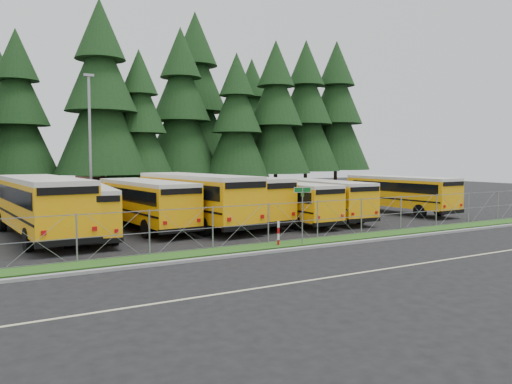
% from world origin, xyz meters
% --- Properties ---
extents(ground, '(120.00, 120.00, 0.00)m').
position_xyz_m(ground, '(0.00, 0.00, 0.00)').
color(ground, black).
rests_on(ground, ground).
extents(curb, '(50.00, 0.25, 0.12)m').
position_xyz_m(curb, '(0.00, -3.10, 0.06)').
color(curb, gray).
rests_on(curb, ground).
extents(grass_verge, '(50.00, 1.40, 0.06)m').
position_xyz_m(grass_verge, '(0.00, -1.70, 0.03)').
color(grass_verge, '#164213').
rests_on(grass_verge, ground).
extents(road_lane_line, '(50.00, 0.12, 0.01)m').
position_xyz_m(road_lane_line, '(0.00, -8.00, 0.01)').
color(road_lane_line, beige).
rests_on(road_lane_line, ground).
extents(chainlink_fence, '(44.00, 0.10, 2.00)m').
position_xyz_m(chainlink_fence, '(0.00, -1.00, 1.00)').
color(chainlink_fence, gray).
rests_on(chainlink_fence, ground).
extents(brick_building, '(22.00, 10.00, 6.00)m').
position_xyz_m(brick_building, '(6.00, 40.00, 3.00)').
color(brick_building, brown).
rests_on(brick_building, ground).
extents(bus_0, '(3.97, 12.50, 3.22)m').
position_xyz_m(bus_0, '(-13.51, 6.18, 1.61)').
color(bus_0, '#F3B207').
rests_on(bus_0, ground).
extents(bus_1, '(3.51, 10.66, 2.74)m').
position_xyz_m(bus_1, '(-11.42, 5.50, 1.37)').
color(bus_1, '#F3B207').
rests_on(bus_1, ground).
extents(bus_2, '(3.52, 11.18, 2.89)m').
position_xyz_m(bus_2, '(-7.81, 6.90, 1.44)').
color(bus_2, '#F3B207').
rests_on(bus_2, ground).
extents(bus_3, '(4.19, 12.49, 3.21)m').
position_xyz_m(bus_3, '(-4.88, 6.38, 1.61)').
color(bus_3, '#F3B207').
rests_on(bus_3, ground).
extents(bus_4, '(3.98, 11.83, 3.04)m').
position_xyz_m(bus_4, '(-2.36, 6.76, 1.52)').
color(bus_4, '#F3B207').
rests_on(bus_4, ground).
extents(bus_5, '(2.63, 10.13, 2.64)m').
position_xyz_m(bus_5, '(0.82, 5.01, 1.32)').
color(bus_5, '#F3B207').
rests_on(bus_5, ground).
extents(bus_6, '(2.98, 10.38, 2.69)m').
position_xyz_m(bus_6, '(3.91, 5.29, 1.35)').
color(bus_6, '#F3B207').
rests_on(bus_6, ground).
extents(bus_east, '(3.11, 10.79, 2.79)m').
position_xyz_m(bus_east, '(11.51, 5.72, 1.40)').
color(bus_east, '#F3B207').
rests_on(bus_east, ground).
extents(street_sign, '(0.79, 0.52, 2.81)m').
position_xyz_m(street_sign, '(-2.75, -2.10, 2.03)').
color(street_sign, gray).
rests_on(street_sign, ground).
extents(striped_bollard, '(0.11, 0.11, 1.20)m').
position_xyz_m(striped_bollard, '(-3.93, -1.81, 0.60)').
color(striped_bollard, '#B20C0C').
rests_on(striped_bollard, ground).
extents(light_standard, '(0.70, 0.35, 10.14)m').
position_xyz_m(light_standard, '(-9.10, 15.22, 5.50)').
color(light_standard, gray).
rests_on(light_standard, ground).
extents(conifer_2, '(7.09, 7.09, 15.68)m').
position_xyz_m(conifer_2, '(-12.76, 27.71, 7.84)').
color(conifer_2, black).
rests_on(conifer_2, ground).
extents(conifer_3, '(8.33, 8.33, 18.42)m').
position_xyz_m(conifer_3, '(-6.16, 24.52, 9.21)').
color(conifer_3, black).
rests_on(conifer_3, ground).
extents(conifer_4, '(6.52, 6.52, 14.41)m').
position_xyz_m(conifer_4, '(-2.52, 24.94, 7.21)').
color(conifer_4, black).
rests_on(conifer_4, ground).
extents(conifer_5, '(8.04, 8.04, 17.77)m').
position_xyz_m(conifer_5, '(2.79, 27.86, 8.89)').
color(conifer_5, black).
rests_on(conifer_5, ground).
extents(conifer_6, '(6.79, 6.79, 15.02)m').
position_xyz_m(conifer_6, '(7.54, 24.36, 7.51)').
color(conifer_6, black).
rests_on(conifer_6, ground).
extents(conifer_7, '(7.66, 7.66, 16.95)m').
position_xyz_m(conifer_7, '(12.61, 24.84, 8.47)').
color(conifer_7, black).
rests_on(conifer_7, ground).
extents(conifer_8, '(8.10, 8.10, 17.92)m').
position_xyz_m(conifer_8, '(17.88, 26.60, 8.96)').
color(conifer_8, black).
rests_on(conifer_8, ground).
extents(conifer_9, '(8.37, 8.37, 18.51)m').
position_xyz_m(conifer_9, '(22.89, 27.20, 9.26)').
color(conifer_9, black).
rests_on(conifer_9, ground).
extents(conifer_11, '(6.78, 6.78, 15.00)m').
position_xyz_m(conifer_11, '(-3.28, 33.85, 7.50)').
color(conifer_11, black).
rests_on(conifer_11, ground).
extents(conifer_12, '(9.50, 9.50, 21.01)m').
position_xyz_m(conifer_12, '(6.41, 32.50, 10.51)').
color(conifer_12, black).
rests_on(conifer_12, ground).
extents(conifer_13, '(7.65, 7.65, 16.93)m').
position_xyz_m(conifer_13, '(15.28, 34.93, 8.46)').
color(conifer_13, black).
rests_on(conifer_13, ground).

